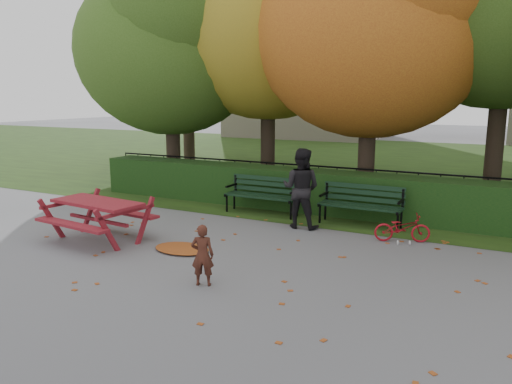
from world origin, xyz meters
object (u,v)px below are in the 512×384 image
at_px(tree_f, 190,16).
at_px(bench_right, 361,202).
at_px(picnic_table, 97,210).
at_px(bicycle, 402,228).
at_px(child, 202,255).
at_px(bench_left, 263,192).
at_px(tree_a, 174,36).
at_px(tree_b, 276,2).
at_px(tree_c, 384,11).
at_px(adult, 301,188).

distance_m(tree_f, bench_right, 11.19).
distance_m(picnic_table, bicycle, 5.92).
bearing_deg(picnic_table, child, -12.41).
bearing_deg(bench_left, bicycle, -14.49).
height_order(bench_left, bench_right, same).
xyz_separation_m(tree_a, tree_f, (-1.94, 3.66, 1.17)).
relative_size(tree_b, bench_right, 4.88).
bearing_deg(bicycle, tree_c, 1.56).
distance_m(bench_left, picnic_table, 3.99).
bearing_deg(tree_c, bicycle, -67.11).
xyz_separation_m(bench_left, bicycle, (3.47, -0.90, -0.24)).
height_order(bench_left, bicycle, bench_left).
xyz_separation_m(tree_b, child, (2.43, -7.62, -4.93)).
xyz_separation_m(bench_right, picnic_table, (-4.22, -3.55, 0.10)).
height_order(child, adult, adult).
relative_size(tree_c, adult, 4.67).
distance_m(tree_b, tree_c, 3.42).
height_order(tree_a, tree_b, tree_b).
distance_m(tree_c, child, 8.15).
bearing_deg(tree_f, tree_b, -27.99).
distance_m(tree_b, child, 9.40).
bearing_deg(bench_left, bench_right, 0.00).
xyz_separation_m(tree_f, picnic_table, (4.02, -9.09, -5.07)).
bearing_deg(tree_b, picnic_table, -95.82).
relative_size(picnic_table, bicycle, 1.89).
xyz_separation_m(tree_b, bench_right, (3.54, -3.04, -4.88)).
bearing_deg(tree_f, child, -54.83).
relative_size(tree_f, bicycle, 8.69).
xyz_separation_m(bench_left, child, (1.29, -4.57, -0.05)).
relative_size(bench_right, bicycle, 1.70).
xyz_separation_m(adult, bicycle, (2.16, -0.09, -0.58)).
distance_m(bench_left, bicycle, 3.59).
height_order(tree_a, child, tree_a).
relative_size(bench_left, bicycle, 1.70).
relative_size(tree_a, adult, 4.37).
distance_m(bench_left, child, 4.75).
distance_m(tree_b, bench_left, 5.87).
relative_size(bench_left, bench_right, 1.00).
bearing_deg(tree_c, tree_f, 157.65).
height_order(bench_right, picnic_table, bench_right).
xyz_separation_m(tree_b, tree_c, (3.28, -0.78, -0.58)).
bearing_deg(tree_c, tree_b, 166.55).
xyz_separation_m(tree_c, bench_left, (-2.13, -2.26, -4.30)).
bearing_deg(bicycle, child, 128.04).
xyz_separation_m(tree_f, adult, (7.13, -6.34, -4.83)).
height_order(bench_right, child, child).
height_order(picnic_table, adult, adult).
bearing_deg(bench_right, tree_f, 146.08).
xyz_separation_m(bench_right, bicycle, (1.07, -0.90, -0.24)).
bearing_deg(bench_right, tree_c, 96.70).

